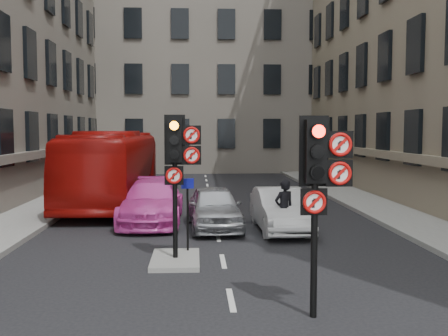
{
  "coord_description": "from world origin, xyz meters",
  "views": [
    {
      "loc": [
        -0.68,
        -7.99,
        3.34
      ],
      "look_at": [
        -0.14,
        1.89,
        2.6
      ],
      "focal_mm": 42.0,
      "sensor_mm": 36.0,
      "label": 1
    }
  ],
  "objects": [
    {
      "name": "car_pink",
      "position": [
        -2.24,
        10.58,
        0.75
      ],
      "size": [
        2.13,
        5.19,
        1.5
      ],
      "primitive_type": "imported",
      "rotation": [
        0.0,
        0.0,
        -0.01
      ],
      "color": "#D93FA8",
      "rests_on": "ground"
    },
    {
      "name": "bus_red",
      "position": [
        -4.34,
        15.48,
        1.63
      ],
      "size": [
        2.86,
        11.71,
        3.25
      ],
      "primitive_type": "imported",
      "rotation": [
        0.0,
        0.0,
        -0.01
      ],
      "color": "#980E0B",
      "rests_on": "ground"
    },
    {
      "name": "motorcycle",
      "position": [
        1.8,
        8.57,
        0.47
      ],
      "size": [
        0.67,
        1.62,
        0.95
      ],
      "primitive_type": "imported",
      "rotation": [
        0.0,
        0.0,
        -0.15
      ],
      "color": "black",
      "rests_on": "ground"
    },
    {
      "name": "car_silver",
      "position": [
        -0.07,
        9.42,
        0.72
      ],
      "size": [
        1.93,
        4.29,
        1.43
      ],
      "primitive_type": "imported",
      "rotation": [
        0.0,
        0.0,
        0.06
      ],
      "color": "#989A9F",
      "rests_on": "ground"
    },
    {
      "name": "car_white",
      "position": [
        2.08,
        8.88,
        0.7
      ],
      "size": [
        1.58,
        4.27,
        1.4
      ],
      "primitive_type": "imported",
      "rotation": [
        0.0,
        0.0,
        0.03
      ],
      "color": "beige",
      "rests_on": "ground"
    },
    {
      "name": "pavement_left",
      "position": [
        -7.2,
        12.0,
        0.08
      ],
      "size": [
        3.0,
        50.0,
        0.16
      ],
      "primitive_type": "cube",
      "color": "gray",
      "rests_on": "ground"
    },
    {
      "name": "signal_near",
      "position": [
        1.49,
        0.99,
        2.58
      ],
      "size": [
        0.91,
        0.4,
        3.58
      ],
      "color": "black",
      "rests_on": "ground"
    },
    {
      "name": "signal_far",
      "position": [
        -1.11,
        4.99,
        2.7
      ],
      "size": [
        0.91,
        0.4,
        3.58
      ],
      "color": "black",
      "rests_on": "centre_island"
    },
    {
      "name": "pavement_right",
      "position": [
        7.2,
        12.0,
        0.08
      ],
      "size": [
        3.0,
        50.0,
        0.16
      ],
      "primitive_type": "cube",
      "color": "gray",
      "rests_on": "ground"
    },
    {
      "name": "centre_island",
      "position": [
        -1.2,
        5.0,
        0.06
      ],
      "size": [
        1.2,
        2.0,
        0.12
      ],
      "primitive_type": "cube",
      "color": "gray",
      "rests_on": "ground"
    },
    {
      "name": "motorcyclist",
      "position": [
        2.01,
        7.71,
        0.9
      ],
      "size": [
        0.78,
        0.67,
        1.81
      ],
      "primitive_type": "imported",
      "rotation": [
        0.0,
        0.0,
        3.58
      ],
      "color": "black",
      "rests_on": "ground"
    },
    {
      "name": "building_far",
      "position": [
        0.0,
        38.0,
        10.0
      ],
      "size": [
        30.0,
        14.0,
        20.0
      ],
      "primitive_type": "cube",
      "color": "slate",
      "rests_on": "ground"
    },
    {
      "name": "info_sign",
      "position": [
        -0.9,
        5.73,
        1.36
      ],
      "size": [
        0.33,
        0.13,
        1.92
      ],
      "rotation": [
        0.0,
        0.0,
        0.23
      ],
      "color": "black",
      "rests_on": "centre_island"
    }
  ]
}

